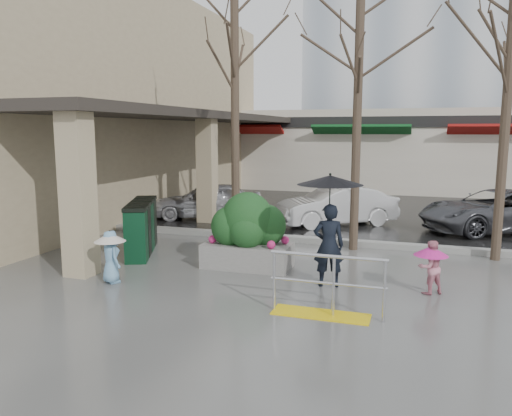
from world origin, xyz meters
The scene contains 20 objects.
ground centered at (0.00, 0.00, 0.00)m, with size 120.00×120.00×0.00m, color #51514F.
street_asphalt centered at (0.00, 22.00, 0.01)m, with size 120.00×36.00×0.01m, color black.
curb centered at (0.00, 4.00, 0.07)m, with size 120.00×0.30×0.15m, color gray.
near_building centered at (-9.00, 8.00, 4.00)m, with size 6.00×18.00×8.00m, color tan.
canopy_slab centered at (-4.80, 8.00, 3.62)m, with size 2.80×18.00×0.25m, color #2D2823.
pillar_front centered at (-3.90, -0.50, 1.75)m, with size 0.55×0.55×3.50m, color tan.
pillar_back centered at (-3.90, 6.00, 1.75)m, with size 0.55×0.55×3.50m, color tan.
storefront_row centered at (2.00, 17.97, 2.01)m, with size 34.00×6.74×4.00m.
handrail centered at (1.36, -1.20, 0.38)m, with size 1.90×0.50×1.03m.
tree_west centered at (-2.00, 3.60, 5.08)m, with size 3.20×3.20×6.80m.
tree_midwest centered at (1.20, 3.60, 5.23)m, with size 3.20×3.20×7.00m.
tree_mideast centered at (4.50, 3.60, 4.86)m, with size 3.20×3.20×6.50m.
woman centered at (1.13, 0.38, 1.36)m, with size 1.27×1.27×2.21m.
child_pink centered at (3.00, 0.52, 0.59)m, with size 0.63×0.63×1.00m.
child_blue centered at (-3.00, -0.76, 0.64)m, with size 0.63×0.63×1.06m.
planter centered at (-0.80, 1.18, 0.80)m, with size 1.94×1.13×1.68m.
news_boxes centered at (-3.72, 1.59, 0.64)m, with size 1.38×2.31×1.28m.
car_a centered at (-4.16, 6.60, 0.63)m, with size 1.49×3.70×1.26m, color #B7B7BC.
car_b centered at (0.23, 6.76, 0.63)m, with size 1.33×3.82×1.26m, color silver.
car_c centered at (4.93, 7.22, 0.63)m, with size 2.09×4.53×1.26m, color #515258.
Camera 1 is at (2.76, -8.96, 2.99)m, focal length 35.00 mm.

